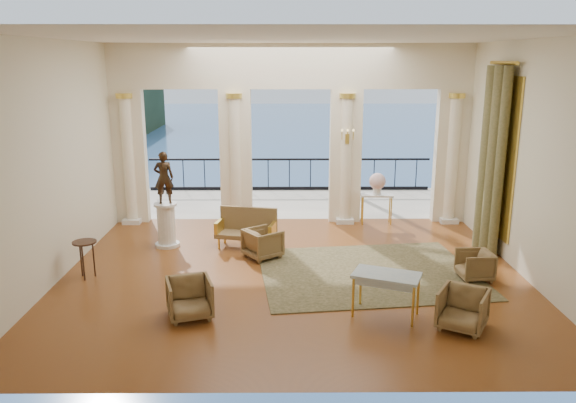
{
  "coord_description": "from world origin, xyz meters",
  "views": [
    {
      "loc": [
        -0.16,
        -10.33,
        4.14
      ],
      "look_at": [
        -0.09,
        0.6,
        1.35
      ],
      "focal_mm": 35.0,
      "sensor_mm": 36.0,
      "label": 1
    }
  ],
  "objects_px": {
    "armchair_d": "(263,242)",
    "pedestal": "(167,226)",
    "settee": "(247,228)",
    "side_table": "(85,247)",
    "statue": "(164,178)",
    "armchair_a": "(190,296)",
    "console_table": "(377,199)",
    "game_table": "(387,278)",
    "armchair_c": "(475,264)",
    "armchair_b": "(463,307)"
  },
  "relations": [
    {
      "from": "armchair_d",
      "to": "pedestal",
      "type": "height_order",
      "value": "pedestal"
    },
    {
      "from": "armchair_c",
      "to": "console_table",
      "type": "distance_m",
      "value": 3.99
    },
    {
      "from": "armchair_a",
      "to": "statue",
      "type": "height_order",
      "value": "statue"
    },
    {
      "from": "pedestal",
      "to": "statue",
      "type": "distance_m",
      "value": 1.11
    },
    {
      "from": "settee",
      "to": "side_table",
      "type": "xyz_separation_m",
      "value": [
        -2.99,
        -1.87,
        0.2
      ]
    },
    {
      "from": "armchair_a",
      "to": "armchair_d",
      "type": "distance_m",
      "value": 3.05
    },
    {
      "from": "armchair_a",
      "to": "armchair_b",
      "type": "bearing_deg",
      "value": -22.96
    },
    {
      "from": "side_table",
      "to": "armchair_a",
      "type": "bearing_deg",
      "value": -37.04
    },
    {
      "from": "armchair_a",
      "to": "armchair_d",
      "type": "relative_size",
      "value": 1.03
    },
    {
      "from": "armchair_a",
      "to": "game_table",
      "type": "bearing_deg",
      "value": -16.67
    },
    {
      "from": "console_table",
      "to": "side_table",
      "type": "xyz_separation_m",
      "value": [
        -6.2,
        -3.64,
        -0.01
      ]
    },
    {
      "from": "armchair_b",
      "to": "side_table",
      "type": "height_order",
      "value": "side_table"
    },
    {
      "from": "settee",
      "to": "game_table",
      "type": "distance_m",
      "value": 4.36
    },
    {
      "from": "armchair_c",
      "to": "armchair_d",
      "type": "height_order",
      "value": "armchair_d"
    },
    {
      "from": "armchair_c",
      "to": "pedestal",
      "type": "relative_size",
      "value": 0.62
    },
    {
      "from": "side_table",
      "to": "statue",
      "type": "bearing_deg",
      "value": 58.14
    },
    {
      "from": "armchair_a",
      "to": "pedestal",
      "type": "bearing_deg",
      "value": 89.78
    },
    {
      "from": "armchair_a",
      "to": "side_table",
      "type": "bearing_deg",
      "value": 125.76
    },
    {
      "from": "armchair_b",
      "to": "armchair_c",
      "type": "xyz_separation_m",
      "value": [
        0.87,
        2.04,
        -0.05
      ]
    },
    {
      "from": "armchair_b",
      "to": "game_table",
      "type": "bearing_deg",
      "value": -172.17
    },
    {
      "from": "armchair_b",
      "to": "armchair_c",
      "type": "relative_size",
      "value": 1.16
    },
    {
      "from": "armchair_c",
      "to": "statue",
      "type": "xyz_separation_m",
      "value": [
        -6.32,
        2.01,
        1.28
      ]
    },
    {
      "from": "armchair_a",
      "to": "armchair_b",
      "type": "relative_size",
      "value": 1.0
    },
    {
      "from": "armchair_b",
      "to": "game_table",
      "type": "relative_size",
      "value": 0.59
    },
    {
      "from": "pedestal",
      "to": "statue",
      "type": "bearing_deg",
      "value": -26.57
    },
    {
      "from": "statue",
      "to": "console_table",
      "type": "height_order",
      "value": "statue"
    },
    {
      "from": "armchair_b",
      "to": "statue",
      "type": "bearing_deg",
      "value": 173.81
    },
    {
      "from": "armchair_b",
      "to": "side_table",
      "type": "distance_m",
      "value": 6.98
    },
    {
      "from": "statue",
      "to": "console_table",
      "type": "bearing_deg",
      "value": -167.23
    },
    {
      "from": "game_table",
      "to": "statue",
      "type": "distance_m",
      "value": 5.69
    },
    {
      "from": "armchair_d",
      "to": "statue",
      "type": "relative_size",
      "value": 0.6
    },
    {
      "from": "armchair_c",
      "to": "pedestal",
      "type": "distance_m",
      "value": 6.64
    },
    {
      "from": "game_table",
      "to": "statue",
      "type": "height_order",
      "value": "statue"
    },
    {
      "from": "settee",
      "to": "console_table",
      "type": "height_order",
      "value": "settee"
    },
    {
      "from": "armchair_b",
      "to": "armchair_c",
      "type": "height_order",
      "value": "armchair_b"
    },
    {
      "from": "armchair_a",
      "to": "armchair_c",
      "type": "distance_m",
      "value": 5.46
    },
    {
      "from": "side_table",
      "to": "console_table",
      "type": "bearing_deg",
      "value": 30.43
    },
    {
      "from": "armchair_a",
      "to": "game_table",
      "type": "relative_size",
      "value": 0.59
    },
    {
      "from": "armchair_c",
      "to": "console_table",
      "type": "relative_size",
      "value": 0.74
    },
    {
      "from": "armchair_c",
      "to": "pedestal",
      "type": "xyz_separation_m",
      "value": [
        -6.32,
        2.01,
        0.17
      ]
    },
    {
      "from": "console_table",
      "to": "side_table",
      "type": "height_order",
      "value": "console_table"
    },
    {
      "from": "armchair_a",
      "to": "game_table",
      "type": "xyz_separation_m",
      "value": [
        3.22,
        0.03,
        0.3
      ]
    },
    {
      "from": "pedestal",
      "to": "console_table",
      "type": "bearing_deg",
      "value": 19.21
    },
    {
      "from": "settee",
      "to": "pedestal",
      "type": "distance_m",
      "value": 1.82
    },
    {
      "from": "armchair_b",
      "to": "statue",
      "type": "height_order",
      "value": "statue"
    },
    {
      "from": "statue",
      "to": "side_table",
      "type": "bearing_deg",
      "value": 51.7
    },
    {
      "from": "armchair_c",
      "to": "console_table",
      "type": "bearing_deg",
      "value": -164.87
    },
    {
      "from": "armchair_c",
      "to": "armchair_d",
      "type": "distance_m",
      "value": 4.31
    },
    {
      "from": "armchair_a",
      "to": "armchair_d",
      "type": "height_order",
      "value": "armchair_a"
    },
    {
      "from": "statue",
      "to": "console_table",
      "type": "distance_m",
      "value": 5.4
    }
  ]
}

